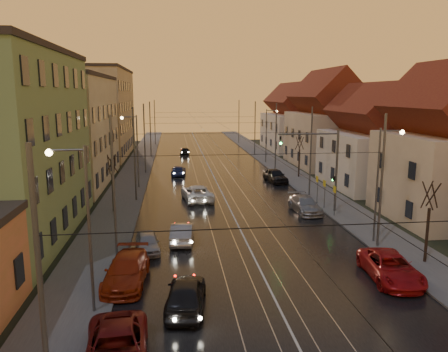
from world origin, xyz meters
name	(u,v)px	position (x,y,z in m)	size (l,w,h in m)	color
ground	(287,324)	(0.00, 0.00, 0.00)	(160.00, 160.00, 0.00)	black
road	(211,171)	(0.00, 40.00, 0.02)	(16.00, 120.00, 0.04)	black
sidewalk_left	(135,172)	(-10.00, 40.00, 0.07)	(4.00, 120.00, 0.15)	#4C4C4C
sidewalk_right	(283,169)	(10.00, 40.00, 0.07)	(4.00, 120.00, 0.15)	#4C4C4C
tram_rail_0	(194,171)	(-2.20, 40.00, 0.06)	(0.06, 120.00, 0.03)	gray
tram_rail_1	(205,171)	(-0.77, 40.00, 0.06)	(0.06, 120.00, 0.03)	gray
tram_rail_2	(217,170)	(0.77, 40.00, 0.06)	(0.06, 120.00, 0.03)	gray
tram_rail_3	(227,170)	(2.20, 40.00, 0.06)	(0.06, 120.00, 0.03)	gray
apartment_left_2	(62,131)	(-17.50, 34.00, 6.00)	(10.00, 20.00, 12.00)	tan
apartment_left_3	(97,113)	(-17.50, 58.00, 7.00)	(10.00, 24.00, 14.00)	#998A63
house_right_1	(446,154)	(17.00, 15.00, 5.45)	(8.67, 10.20, 10.80)	#B7A58D
house_right_2	(373,145)	(17.00, 28.00, 4.64)	(9.18, 12.24, 9.20)	silver
house_right_3	(327,125)	(17.00, 43.00, 5.80)	(9.18, 14.28, 11.50)	#B7A58D
house_right_4	(293,122)	(17.00, 61.00, 5.05)	(9.18, 16.32, 10.00)	silver
catenary_pole_l_0	(42,305)	(-8.60, -6.00, 4.50)	(0.16, 0.16, 9.00)	#595B60
catenary_pole_l_1	(114,189)	(-8.60, 9.00, 4.50)	(0.16, 0.16, 9.00)	#595B60
catenary_pole_r_1	(381,183)	(8.60, 9.00, 4.50)	(0.16, 0.16, 9.00)	#595B60
catenary_pole_l_2	(135,155)	(-8.60, 24.00, 4.50)	(0.16, 0.16, 9.00)	#595B60
catenary_pole_r_2	(311,152)	(8.60, 24.00, 4.50)	(0.16, 0.16, 9.00)	#595B60
catenary_pole_l_3	(145,139)	(-8.60, 39.00, 4.50)	(0.16, 0.16, 9.00)	#595B60
catenary_pole_r_3	(276,138)	(8.60, 39.00, 4.50)	(0.16, 0.16, 9.00)	#595B60
catenary_pole_l_4	(150,130)	(-8.60, 54.00, 4.50)	(0.16, 0.16, 9.00)	#595B60
catenary_pole_r_4	(255,129)	(8.60, 54.00, 4.50)	(0.16, 0.16, 9.00)	#595B60
catenary_pole_l_5	(155,123)	(-8.60, 72.00, 4.50)	(0.16, 0.16, 9.00)	#595B60
catenary_pole_r_5	(239,122)	(8.60, 72.00, 4.50)	(0.16, 0.16, 9.00)	#595B60
street_lamp_0	(81,214)	(-9.10, 2.00, 4.89)	(1.75, 0.32, 8.00)	#595B60
street_lamp_1	(382,174)	(9.10, 10.00, 4.89)	(1.75, 0.32, 8.00)	#595B60
street_lamp_2	(134,144)	(-9.10, 30.00, 4.89)	(1.75, 0.32, 8.00)	#595B60
street_lamp_3	(268,130)	(9.10, 46.00, 4.89)	(1.75, 0.32, 8.00)	#595B60
traffic_light_mast	(326,161)	(7.99, 18.00, 4.60)	(5.30, 0.32, 7.20)	#595B60
bare_tree_0	(113,185)	(-10.20, 20.00, 2.49)	(1.09, 1.09, 5.11)	black
bare_tree_1	(428,225)	(10.20, 6.00, 2.49)	(1.09, 1.09, 5.11)	black
bare_tree_2	(299,158)	(10.40, 34.00, 2.49)	(1.09, 1.09, 5.11)	black
driving_car_0	(186,294)	(-4.47, 1.96, 0.77)	(1.83, 4.54, 1.55)	black
driving_car_1	(182,232)	(-4.44, 11.70, 0.69)	(1.47, 4.21, 1.39)	gray
driving_car_2	(197,193)	(-2.76, 23.59, 0.76)	(2.53, 5.49, 1.53)	silver
driving_car_3	(178,171)	(-4.37, 37.18, 0.61)	(1.72, 4.23, 1.23)	navy
driving_car_4	(185,151)	(-3.04, 56.21, 0.65)	(1.53, 3.81, 1.30)	black
parked_left_1	(116,349)	(-7.22, -2.27, 0.72)	(2.38, 5.17, 1.44)	maroon
parked_left_2	(126,271)	(-7.60, 5.17, 0.76)	(2.13, 5.23, 1.52)	#98290F
parked_left_3	(147,242)	(-6.75, 10.10, 0.62)	(1.46, 3.63, 1.24)	#96959A
parked_right_0	(391,267)	(6.95, 4.03, 0.72)	(2.39, 5.19, 1.44)	#A91015
parked_right_1	(305,205)	(6.39, 18.26, 0.70)	(1.97, 4.85, 1.41)	gray
parked_right_2	(275,176)	(6.85, 31.51, 0.79)	(1.87, 4.64, 1.58)	black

